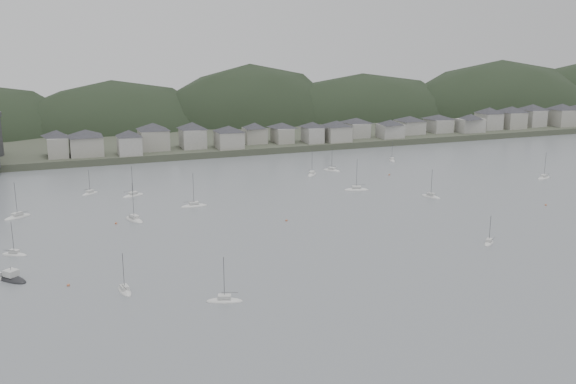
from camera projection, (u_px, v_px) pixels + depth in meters
name	position (u px, v px, depth m)	size (l,w,h in m)	color
ground	(418.00, 300.00, 130.41)	(900.00, 900.00, 0.00)	slate
far_shore_land	(163.00, 122.00, 397.74)	(900.00, 250.00, 3.00)	#383D2D
forested_ridge	(180.00, 148.00, 379.22)	(851.55, 103.94, 102.57)	black
waterfront_town	(305.00, 130.00, 312.30)	(451.48, 28.46, 12.92)	#9F9C91
sailboat_lead	(133.00, 196.00, 216.63)	(8.50, 5.78, 11.16)	silver
moored_fleet	(214.00, 229.00, 178.40)	(262.68, 162.04, 13.13)	silver
motor_launch_far	(12.00, 279.00, 141.33)	(8.16, 9.05, 4.13)	black
mooring_buoys	(264.00, 211.00, 197.36)	(148.00, 87.71, 0.70)	#BD653F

